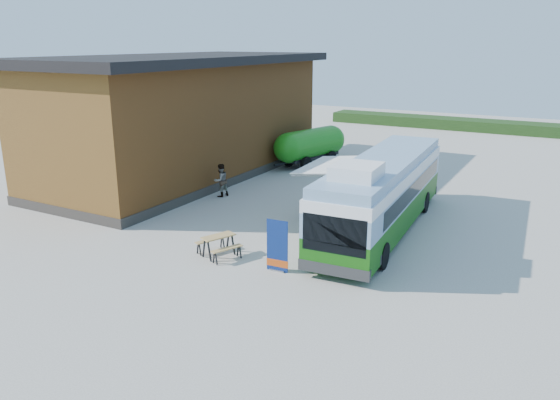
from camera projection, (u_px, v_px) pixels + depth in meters
The scene contains 10 objects.
ground at pixel (240, 256), 22.02m from camera, with size 100.00×100.00×0.00m, color #BCB7AD.
barn at pixel (186, 119), 34.29m from camera, with size 9.60×21.20×7.50m.
hedge at pixel (540, 130), 50.01m from camera, with size 40.00×3.00×1.00m, color #264419.
bus at pixel (382, 192), 24.35m from camera, with size 3.45×12.84×3.90m.
awning at pixel (337, 163), 25.42m from camera, with size 2.93×4.42×0.52m.
banner at pixel (277, 251), 20.32m from camera, with size 0.88×0.22×2.03m.
picnic_table at pixel (219, 241), 21.82m from camera, with size 1.92×1.83×0.87m.
person_a at pixel (324, 195), 26.94m from camera, with size 0.72×0.48×1.99m, color #999999.
person_b at pixel (221, 180), 30.15m from camera, with size 0.89×0.70×1.84m, color #999999.
slurry_tanker at pixel (310, 144), 37.69m from camera, with size 3.13×6.65×2.51m.
Camera 1 is at (11.38, -17.12, 8.36)m, focal length 35.00 mm.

